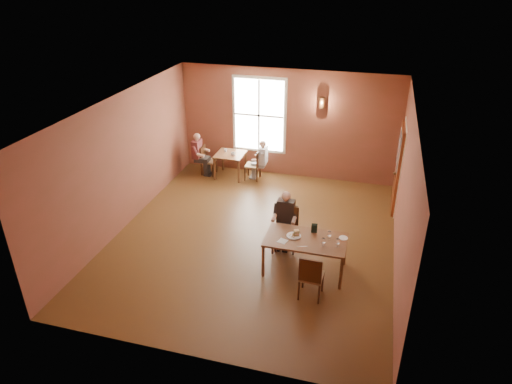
% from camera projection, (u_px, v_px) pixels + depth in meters
% --- Properties ---
extents(ground, '(6.00, 7.00, 0.01)m').
position_uv_depth(ground, '(254.00, 238.00, 10.10)').
color(ground, brown).
rests_on(ground, ground).
extents(wall_back, '(6.00, 0.04, 3.00)m').
position_uv_depth(wall_back, '(288.00, 124.00, 12.42)').
color(wall_back, brown).
rests_on(wall_back, ground).
extents(wall_front, '(6.00, 0.04, 3.00)m').
position_uv_depth(wall_front, '(187.00, 279.00, 6.41)').
color(wall_front, brown).
rests_on(wall_front, ground).
extents(wall_left, '(0.04, 7.00, 3.00)m').
position_uv_depth(wall_left, '(124.00, 162.00, 10.12)').
color(wall_left, brown).
rests_on(wall_left, ground).
extents(wall_right, '(0.04, 7.00, 3.00)m').
position_uv_depth(wall_right, '(404.00, 194.00, 8.71)').
color(wall_right, brown).
rests_on(wall_right, ground).
extents(ceiling, '(6.00, 7.00, 0.04)m').
position_uv_depth(ceiling, '(253.00, 106.00, 8.73)').
color(ceiling, white).
rests_on(ceiling, wall_back).
extents(window, '(1.36, 0.10, 1.96)m').
position_uv_depth(window, '(259.00, 115.00, 12.48)').
color(window, white).
rests_on(window, wall_back).
extents(door, '(0.12, 1.04, 2.10)m').
position_uv_depth(door, '(397.00, 168.00, 10.91)').
color(door, maroon).
rests_on(door, ground).
extents(wall_sconce, '(0.16, 0.16, 0.28)m').
position_uv_depth(wall_sconce, '(322.00, 103.00, 11.81)').
color(wall_sconce, brown).
rests_on(wall_sconce, wall_back).
extents(main_table, '(1.56, 0.88, 0.73)m').
position_uv_depth(main_table, '(305.00, 255.00, 8.90)').
color(main_table, brown).
rests_on(main_table, ground).
extents(chair_diner_main, '(0.41, 0.41, 0.93)m').
position_uv_depth(chair_diner_main, '(287.00, 230.00, 9.53)').
color(chair_diner_main, brown).
rests_on(chair_diner_main, ground).
extents(diner_main, '(0.48, 0.48, 1.19)m').
position_uv_depth(diner_main, '(287.00, 225.00, 9.44)').
color(diner_main, '#3A271A').
rests_on(diner_main, ground).
extents(chair_empty, '(0.42, 0.42, 0.92)m').
position_uv_depth(chair_empty, '(312.00, 275.00, 8.17)').
color(chair_empty, '#48220E').
rests_on(chair_empty, ground).
extents(plate_food, '(0.30, 0.30, 0.04)m').
position_uv_depth(plate_food, '(294.00, 236.00, 8.81)').
color(plate_food, white).
rests_on(plate_food, main_table).
extents(sandwich, '(0.12, 0.12, 0.11)m').
position_uv_depth(sandwich, '(296.00, 234.00, 8.80)').
color(sandwich, tan).
rests_on(sandwich, main_table).
extents(goblet_a, '(0.09, 0.09, 0.18)m').
position_uv_depth(goblet_a, '(329.00, 235.00, 8.69)').
color(goblet_a, white).
rests_on(goblet_a, main_table).
extents(goblet_b, '(0.09, 0.09, 0.18)m').
position_uv_depth(goblet_b, '(338.00, 243.00, 8.45)').
color(goblet_b, white).
rests_on(goblet_b, main_table).
extents(goblet_c, '(0.10, 0.10, 0.18)m').
position_uv_depth(goblet_c, '(323.00, 242.00, 8.47)').
color(goblet_c, silver).
rests_on(goblet_c, main_table).
extents(menu_stand, '(0.12, 0.07, 0.19)m').
position_uv_depth(menu_stand, '(314.00, 228.00, 8.89)').
color(menu_stand, black).
rests_on(menu_stand, main_table).
extents(knife, '(0.19, 0.08, 0.00)m').
position_uv_depth(knife, '(302.00, 246.00, 8.50)').
color(knife, silver).
rests_on(knife, main_table).
extents(napkin, '(0.21, 0.21, 0.01)m').
position_uv_depth(napkin, '(283.00, 241.00, 8.66)').
color(napkin, silver).
rests_on(napkin, main_table).
extents(side_plate, '(0.21, 0.21, 0.01)m').
position_uv_depth(side_plate, '(343.00, 238.00, 8.75)').
color(side_plate, white).
rests_on(side_plate, main_table).
extents(second_table, '(0.78, 0.78, 0.69)m').
position_uv_depth(second_table, '(230.00, 165.00, 12.83)').
color(second_table, brown).
rests_on(second_table, ground).
extents(chair_diner_white, '(0.38, 0.38, 0.86)m').
position_uv_depth(chair_diner_white, '(253.00, 165.00, 12.64)').
color(chair_diner_white, '#4C2312').
rests_on(chair_diner_white, ground).
extents(diner_white, '(0.44, 0.44, 1.10)m').
position_uv_depth(diner_white, '(254.00, 161.00, 12.58)').
color(diner_white, silver).
rests_on(diner_white, ground).
extents(chair_diner_maroon, '(0.37, 0.37, 0.83)m').
position_uv_depth(chair_diner_maroon, '(209.00, 160.00, 12.96)').
color(chair_diner_maroon, '#4B2D15').
rests_on(chair_diner_maroon, ground).
extents(diner_maroon, '(0.47, 0.47, 1.18)m').
position_uv_depth(diner_maroon, '(207.00, 154.00, 12.88)').
color(diner_maroon, maroon).
rests_on(diner_maroon, ground).
extents(cup_a, '(0.15, 0.15, 0.09)m').
position_uv_depth(cup_a, '(233.00, 154.00, 12.54)').
color(cup_a, white).
rests_on(cup_a, second_table).
extents(cup_b, '(0.11, 0.11, 0.09)m').
position_uv_depth(cup_b, '(226.00, 150.00, 12.78)').
color(cup_b, white).
rests_on(cup_b, second_table).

